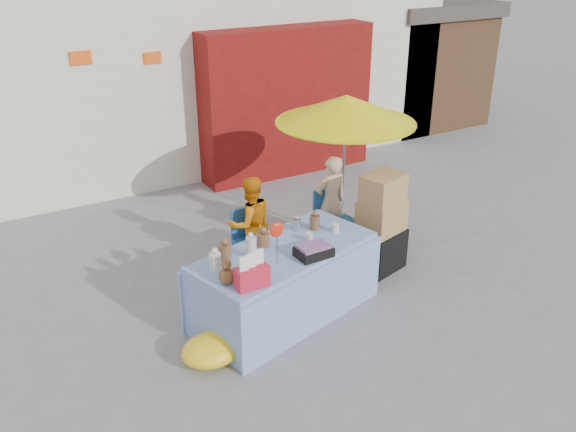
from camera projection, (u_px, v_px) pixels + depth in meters
ground at (307, 314)px, 7.09m from camera, size 80.00×80.00×0.00m
market_table at (284, 281)px, 6.93m from camera, size 2.37×1.54×1.32m
chair_left at (256, 254)px, 7.88m from camera, size 0.48×0.47×0.85m
chair_right at (335, 232)px, 8.46m from camera, size 0.48×0.47×0.85m
vendor_orange at (250, 224)px, 7.82m from camera, size 0.62×0.49×1.28m
vendor_beige at (331, 202)px, 8.39m from camera, size 0.49×0.32×1.33m
umbrella at (346, 110)px, 8.13m from camera, size 1.90×1.90×2.09m
box_stack at (381, 226)px, 7.83m from camera, size 0.70×0.62×1.32m
tarp_bundle at (212, 349)px, 6.25m from camera, size 0.71×0.60×0.29m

